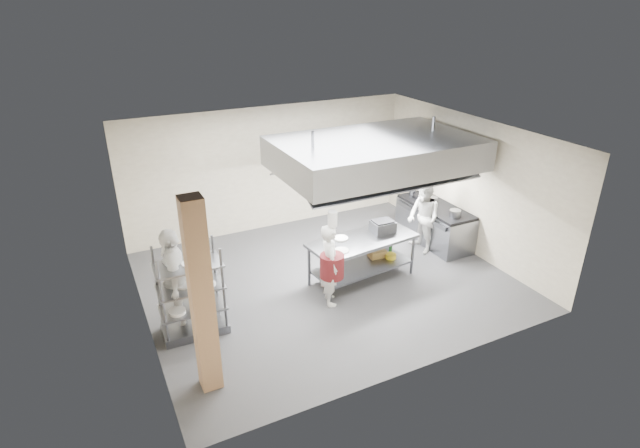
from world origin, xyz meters
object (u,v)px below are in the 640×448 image
chef_head (330,265)px  griddle (383,227)px  island (362,259)px  chef_line (423,218)px  pass_rack (191,291)px  chef_plating (175,280)px  cooking_range (434,224)px  stockpot (432,201)px

chef_head → griddle: bearing=-53.8°
island → chef_line: 1.95m
pass_rack → chef_head: (2.50, -0.22, -0.01)m
chef_line → chef_plating: size_ratio=0.86×
chef_plating → pass_rack: bearing=51.0°
cooking_range → chef_line: (-0.57, -0.28, 0.40)m
island → griddle: 0.79m
pass_rack → griddle: bearing=6.5°
pass_rack → cooking_range: 5.98m
chef_plating → griddle: chef_plating is taller
cooking_range → chef_plating: bearing=-172.8°
chef_head → griddle: (1.50, 0.57, 0.22)m
chef_plating → island: bearing=100.7°
island → griddle: griddle is taller
chef_head → chef_plating: (-2.70, 0.45, 0.15)m
stockpot → pass_rack: bearing=-169.1°
chef_head → stockpot: 3.59m
stockpot → chef_head: bearing=-158.1°
chef_plating → stockpot: chef_plating is taller
pass_rack → stockpot: (5.83, 1.12, 0.18)m
pass_rack → griddle: pass_rack is taller
chef_plating → stockpot: size_ratio=7.57×
griddle → stockpot: bearing=24.3°
island → cooking_range: 2.54m
pass_rack → chef_line: size_ratio=1.00×
cooking_range → island: bearing=-162.3°
island → chef_plating: bearing=173.6°
griddle → chef_plating: bearing=-176.7°
cooking_range → chef_line: bearing=-153.6°
island → chef_head: bearing=-161.3°
island → chef_plating: (-3.66, -0.00, 0.49)m
griddle → pass_rack: bearing=-173.3°
chef_head → stockpot: chef_head is taller
chef_line → griddle: chef_line is taller
cooking_range → chef_line: chef_line is taller
chef_plating → griddle: 4.20m
chef_head → griddle: size_ratio=3.52×
pass_rack → chef_head: bearing=-3.6°
island → chef_plating: size_ratio=1.16×
island → chef_plating: 3.69m
island → chef_line: chef_line is taller
pass_rack → stockpot: bearing=12.2°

